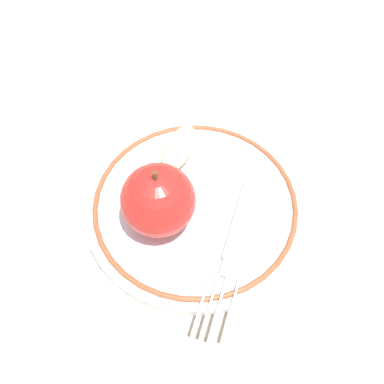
{
  "coord_description": "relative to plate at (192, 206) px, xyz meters",
  "views": [
    {
      "loc": [
        -0.07,
        -0.22,
        0.41
      ],
      "look_at": [
        -0.0,
        0.01,
        0.04
      ],
      "focal_mm": 40.0,
      "sensor_mm": 36.0,
      "label": 1
    }
  ],
  "objects": [
    {
      "name": "apple_red_whole",
      "position": [
        -0.04,
        -0.01,
        0.04
      ],
      "size": [
        0.07,
        0.07,
        0.08
      ],
      "color": "red",
      "rests_on": "plate"
    },
    {
      "name": "ground_plane",
      "position": [
        0.0,
        -0.01,
        -0.01
      ],
      "size": [
        2.0,
        2.0,
        0.0
      ],
      "primitive_type": "plane",
      "color": "#B5A892"
    },
    {
      "name": "plate",
      "position": [
        0.0,
        0.0,
        0.0
      ],
      "size": [
        0.24,
        0.24,
        0.02
      ],
      "color": "white",
      "rests_on": "ground_plane"
    },
    {
      "name": "fork",
      "position": [
        0.02,
        -0.06,
        0.01
      ],
      "size": [
        0.11,
        0.16,
        0.0
      ],
      "rotation": [
        0.0,
        0.0,
        4.14
      ],
      "color": "silver",
      "rests_on": "plate"
    },
    {
      "name": "apple_slice_front",
      "position": [
        0.01,
        0.07,
        0.02
      ],
      "size": [
        0.07,
        0.07,
        0.02
      ],
      "primitive_type": "ellipsoid",
      "rotation": [
        0.0,
        0.0,
        0.93
      ],
      "color": "beige",
      "rests_on": "plate"
    }
  ]
}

